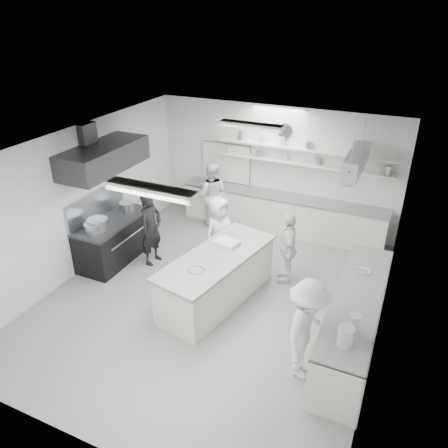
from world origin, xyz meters
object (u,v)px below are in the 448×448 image
at_px(back_counter, 281,213).
at_px(right_counter, 354,321).
at_px(prep_island, 217,279).
at_px(stove, 114,241).
at_px(cook_back, 211,194).
at_px(cook_stove, 151,229).

relative_size(back_counter, right_counter, 1.52).
height_order(back_counter, prep_island, prep_island).
bearing_deg(right_counter, back_counter, 124.65).
height_order(back_counter, right_counter, right_counter).
xyz_separation_m(stove, prep_island, (2.68, -0.42, 0.01)).
bearing_deg(right_counter, cook_back, 143.38).
bearing_deg(stove, cook_stove, 15.43).
bearing_deg(back_counter, prep_island, -93.84).
relative_size(stove, back_counter, 0.36).
distance_m(back_counter, right_counter, 4.13).
bearing_deg(right_counter, cook_stove, 169.34).
relative_size(right_counter, cook_stove, 2.01).
relative_size(back_counter, cook_stove, 3.05).
bearing_deg(cook_back, stove, 44.77).
relative_size(stove, cook_stove, 1.10).
xyz_separation_m(right_counter, cook_back, (-4.06, 3.02, 0.35)).
xyz_separation_m(stove, cook_back, (1.19, 2.42, 0.37)).
xyz_separation_m(back_counter, cook_stove, (-2.06, -2.57, 0.36)).
relative_size(cook_stove, cook_back, 1.00).
height_order(stove, right_counter, right_counter).
bearing_deg(cook_back, back_counter, 173.78).
bearing_deg(cook_stove, prep_island, -105.65).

